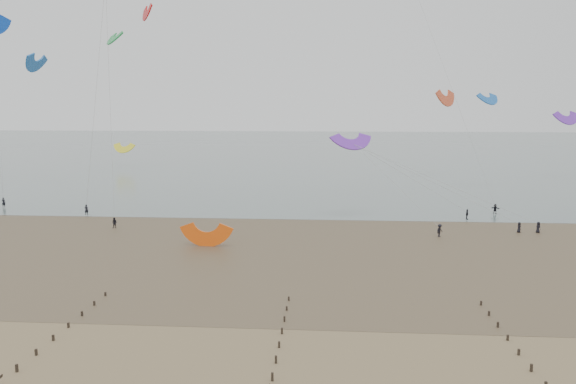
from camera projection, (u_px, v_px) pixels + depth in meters
The scene contains 6 objects.
ground at pixel (224, 354), 42.04m from camera, with size 500.00×500.00×0.00m, color brown.
sea_and_shore at pixel (241, 242), 76.23m from camera, with size 500.00×665.00×0.03m.
kitesurfer_lead at pixel (86, 210), 94.93m from camera, with size 0.66×0.43×1.81m, color black.
kitesurfers at pixel (417, 219), 87.61m from camera, with size 118.03×19.30×1.84m.
grounded_kite at pixel (207, 246), 74.07m from camera, with size 5.96×3.12×4.54m, color #FF5A10, non-canonical shape.
kites_airborne at pixel (247, 83), 130.27m from camera, with size 222.55×90.12×44.50m.
Camera 1 is at (7.61, -39.20, 18.55)m, focal length 35.00 mm.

